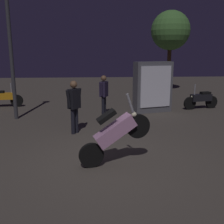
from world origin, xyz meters
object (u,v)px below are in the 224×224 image
object	(u,v)px
motorcycle_black_parked_right	(201,99)
streetlamp_near	(9,34)
motorcycle_orange_parked_left	(4,98)
kiosk_billboard	(153,87)
motorcycle_pink_foreground	(115,133)
person_bystander_far	(104,92)
person_rider_beside	(74,103)

from	to	relation	value
motorcycle_black_parked_right	streetlamp_near	size ratio (longest dim) A/B	0.33
motorcycle_orange_parked_left	kiosk_billboard	xyz separation A→B (m)	(6.58, -1.40, 0.61)
motorcycle_pink_foreground	kiosk_billboard	bearing A→B (deg)	56.09
streetlamp_near	person_bystander_far	bearing A→B (deg)	4.56
motorcycle_orange_parked_left	person_rider_beside	world-z (taller)	person_rider_beside
streetlamp_near	person_rider_beside	bearing A→B (deg)	-40.13
motorcycle_orange_parked_left	streetlamp_near	size ratio (longest dim) A/B	0.34
motorcycle_pink_foreground	motorcycle_black_parked_right	size ratio (longest dim) A/B	1.00
motorcycle_black_parked_right	person_rider_beside	world-z (taller)	person_rider_beside
motorcycle_pink_foreground	motorcycle_black_parked_right	bearing A→B (deg)	39.88
person_bystander_far	streetlamp_near	size ratio (longest dim) A/B	0.33
streetlamp_near	kiosk_billboard	size ratio (longest dim) A/B	2.35
motorcycle_pink_foreground	motorcycle_black_parked_right	xyz separation A→B (m)	(4.29, 5.67, -0.31)
motorcycle_orange_parked_left	motorcycle_black_parked_right	distance (m)	8.92
motorcycle_orange_parked_left	kiosk_billboard	bearing A→B (deg)	-16.52
person_bystander_far	person_rider_beside	bearing A→B (deg)	90.52
motorcycle_orange_parked_left	person_rider_beside	distance (m)	5.52
motorcycle_orange_parked_left	person_rider_beside	size ratio (longest dim) A/B	1.00
motorcycle_pink_foreground	streetlamp_near	xyz separation A→B (m)	(-3.43, 4.41, 2.39)
motorcycle_black_parked_right	person_rider_beside	size ratio (longest dim) A/B	0.99
person_rider_beside	motorcycle_orange_parked_left	bearing A→B (deg)	-11.78
person_rider_beside	person_bystander_far	world-z (taller)	person_rider_beside
motorcycle_black_parked_right	motorcycle_orange_parked_left	bearing A→B (deg)	-18.13
kiosk_billboard	motorcycle_pink_foreground	bearing A→B (deg)	54.17
kiosk_billboard	motorcycle_orange_parked_left	bearing A→B (deg)	-26.93
motorcycle_pink_foreground	kiosk_billboard	size ratio (longest dim) A/B	0.78
person_rider_beside	streetlamp_near	distance (m)	3.76
motorcycle_orange_parked_left	person_bystander_far	distance (m)	4.95
motorcycle_black_parked_right	person_rider_beside	xyz separation A→B (m)	(-5.36, -3.26, 0.55)
motorcycle_pink_foreground	person_bystander_far	world-z (taller)	motorcycle_pink_foreground
motorcycle_black_parked_right	streetlamp_near	xyz separation A→B (m)	(-7.72, -1.27, 2.70)
person_bystander_far	streetlamp_near	distance (m)	4.01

